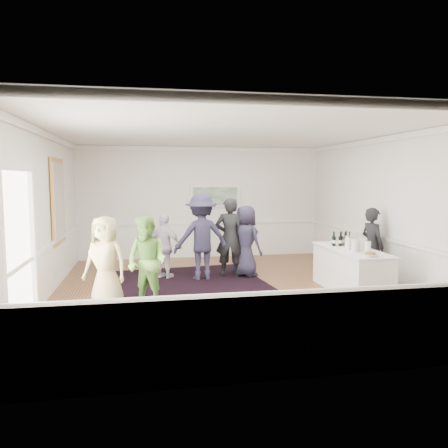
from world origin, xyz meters
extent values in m
plane|color=brown|center=(0.00, 0.00, 0.00)|extent=(8.00, 8.00, 0.00)
cube|color=white|center=(0.00, 0.00, 3.20)|extent=(7.00, 8.00, 0.02)
cube|color=white|center=(-3.50, 0.00, 1.60)|extent=(0.02, 8.00, 3.20)
cube|color=white|center=(3.50, 0.00, 1.60)|extent=(0.02, 8.00, 3.20)
cube|color=white|center=(0.00, 4.00, 1.60)|extent=(7.00, 0.02, 3.20)
cube|color=white|center=(0.00, -4.00, 1.60)|extent=(7.00, 0.02, 3.20)
cube|color=gold|center=(-3.46, 1.30, 1.80)|extent=(0.04, 1.25, 1.85)
cube|color=white|center=(-3.43, 1.30, 1.80)|extent=(0.01, 1.05, 1.65)
cube|color=white|center=(-3.43, -2.72, 1.20)|extent=(0.10, 0.14, 2.40)
cube|color=white|center=(-3.43, -1.08, 1.20)|extent=(0.10, 0.14, 2.40)
cube|color=white|center=(-3.43, -1.90, 2.48)|extent=(0.10, 1.78, 0.16)
cube|color=white|center=(-3.46, -1.90, 1.20)|extent=(0.02, 1.50, 2.40)
cube|color=white|center=(0.40, 3.95, 1.78)|extent=(1.44, 0.05, 0.66)
cube|color=#256530|center=(0.40, 3.92, 1.78)|extent=(1.30, 0.01, 0.52)
cube|color=black|center=(-0.71, 0.25, 0.01)|extent=(3.85, 4.80, 0.02)
cube|color=white|center=(2.47, -0.49, 0.43)|extent=(0.77, 2.11, 0.86)
cube|color=white|center=(2.47, -0.49, 0.87)|extent=(0.83, 2.17, 0.02)
imported|color=black|center=(3.20, 0.02, 0.84)|extent=(0.53, 0.68, 1.67)
imported|color=tan|center=(-2.32, -0.79, 0.82)|extent=(0.95, 0.82, 1.65)
imported|color=#6BB046|center=(-1.60, -0.89, 0.83)|extent=(1.02, 0.99, 1.65)
imported|color=silver|center=(-1.18, 1.39, 0.74)|extent=(0.93, 0.79, 1.49)
imported|color=#222036|center=(-0.37, 1.12, 0.98)|extent=(1.34, 0.87, 1.95)
imported|color=black|center=(0.31, 1.28, 0.93)|extent=(0.76, 0.59, 1.85)
imported|color=#222036|center=(0.69, 1.27, 0.83)|extent=(0.91, 0.97, 1.67)
cylinder|color=#7EAE3E|center=(2.41, -0.72, 1.00)|extent=(0.12, 0.12, 0.24)
cylinder|color=#D13D4C|center=(2.56, -0.74, 1.00)|extent=(0.12, 0.12, 0.24)
cylinder|color=#65A33A|center=(2.35, -0.57, 1.00)|extent=(0.12, 0.12, 0.24)
cylinder|color=beige|center=(2.54, -0.99, 1.00)|extent=(0.12, 0.12, 0.24)
cylinder|color=#D83F5F|center=(2.34, -0.85, 1.00)|extent=(0.12, 0.12, 0.24)
cylinder|color=silver|center=(2.49, -0.37, 0.99)|extent=(0.26, 0.26, 0.24)
imported|color=white|center=(2.40, -1.35, 0.91)|extent=(0.27, 0.27, 0.07)
cylinder|color=olive|center=(2.40, -1.35, 0.93)|extent=(0.19, 0.19, 0.04)
camera|label=1|loc=(-1.62, -8.57, 2.30)|focal=35.00mm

